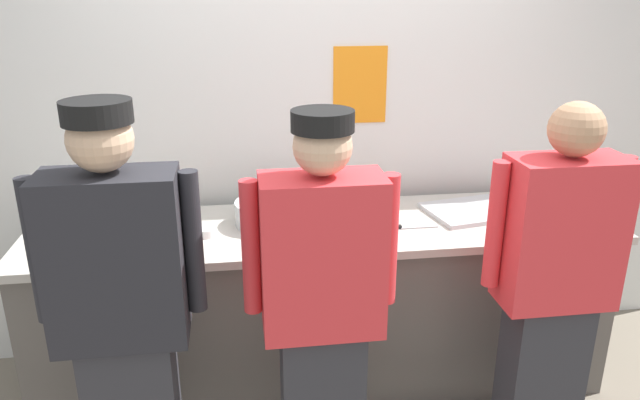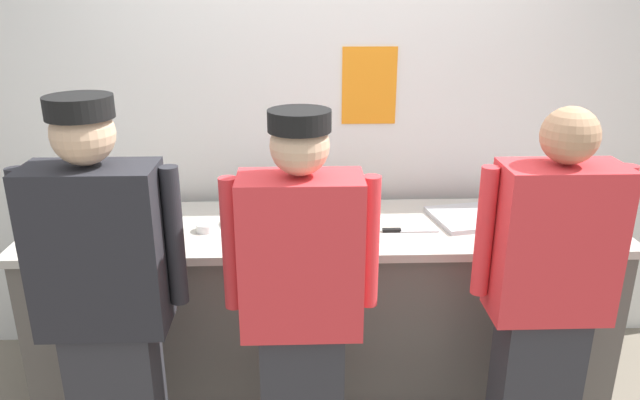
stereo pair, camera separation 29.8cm
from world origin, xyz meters
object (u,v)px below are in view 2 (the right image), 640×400
at_px(chef_center, 302,306).
at_px(plate_stack_rear, 332,215).
at_px(ramekin_green_sauce, 268,237).
at_px(ramekin_orange_sauce, 206,227).
at_px(plate_stack_front, 79,225).
at_px(chef_near_left, 106,303).
at_px(mixing_bowl_steel, 270,211).
at_px(squeeze_bottle_primary, 140,212).
at_px(chefs_knife, 406,230).
at_px(deli_cup, 557,222).
at_px(sheet_tray, 477,217).
at_px(squeeze_bottle_secondary, 305,220).
at_px(squeeze_bottle_spare, 355,195).
at_px(ramekin_yellow_sauce, 557,215).
at_px(chef_far_right, 546,297).

relative_size(chef_center, plate_stack_rear, 7.15).
relative_size(ramekin_green_sauce, ramekin_orange_sauce, 0.95).
bearing_deg(plate_stack_front, chef_near_left, -64.64).
xyz_separation_m(plate_stack_front, mixing_bowl_steel, (0.93, 0.09, 0.03)).
bearing_deg(ramekin_green_sauce, squeeze_bottle_primary, 165.31).
bearing_deg(mixing_bowl_steel, chefs_knife, -12.92).
bearing_deg(deli_cup, sheet_tray, 154.68).
relative_size(plate_stack_front, sheet_tray, 0.45).
relative_size(sheet_tray, ramekin_orange_sauce, 4.57).
xyz_separation_m(squeeze_bottle_secondary, squeeze_bottle_spare, (0.27, 0.33, 0.00)).
relative_size(squeeze_bottle_primary, squeeze_bottle_secondary, 0.98).
distance_m(chef_near_left, squeeze_bottle_primary, 0.72).
distance_m(plate_stack_front, ramekin_yellow_sauce, 2.40).
distance_m(chef_center, ramekin_yellow_sauce, 1.52).
bearing_deg(deli_cup, squeeze_bottle_spare, 164.43).
xyz_separation_m(ramekin_yellow_sauce, ramekin_green_sauce, (-1.47, -0.23, -0.00)).
bearing_deg(ramekin_green_sauce, deli_cup, 3.68).
relative_size(chef_far_right, squeeze_bottle_spare, 7.93).
relative_size(squeeze_bottle_secondary, chefs_knife, 0.73).
xyz_separation_m(chef_far_right, squeeze_bottle_secondary, (-0.97, 0.51, 0.14)).
distance_m(mixing_bowl_steel, squeeze_bottle_secondary, 0.29).
bearing_deg(sheet_tray, ramekin_yellow_sauce, -3.31).
bearing_deg(plate_stack_rear, squeeze_bottle_spare, 39.94).
relative_size(chef_near_left, ramekin_yellow_sauce, 16.85).
relative_size(plate_stack_rear, ramekin_orange_sauce, 2.39).
bearing_deg(ramekin_orange_sauce, chef_center, -55.77).
distance_m(plate_stack_rear, mixing_bowl_steel, 0.32).
bearing_deg(ramekin_orange_sauce, mixing_bowl_steel, 20.37).
distance_m(plate_stack_front, ramekin_orange_sauce, 0.62).
xyz_separation_m(squeeze_bottle_secondary, ramekin_green_sauce, (-0.17, -0.03, -0.07)).
bearing_deg(plate_stack_rear, chefs_knife, -22.84).
bearing_deg(deli_cup, chefs_knife, 179.02).
distance_m(chef_center, ramekin_orange_sauce, 0.83).
bearing_deg(chef_center, mixing_bowl_steel, 101.11).
bearing_deg(plate_stack_front, chef_far_right, -17.26).
bearing_deg(chef_far_right, plate_stack_front, 162.74).
xyz_separation_m(plate_stack_rear, ramekin_green_sauce, (-0.31, -0.25, -0.01)).
bearing_deg(ramekin_green_sauce, plate_stack_front, 169.91).
distance_m(plate_stack_front, squeeze_bottle_spare, 1.38).
relative_size(plate_stack_rear, chefs_knife, 0.84).
bearing_deg(chef_far_right, squeeze_bottle_secondary, 152.14).
bearing_deg(plate_stack_rear, chef_center, -101.28).
height_order(plate_stack_front, mixing_bowl_steel, mixing_bowl_steel).
height_order(plate_stack_rear, deli_cup, deli_cup).
distance_m(chef_center, ramekin_green_sauce, 0.56).
bearing_deg(ramekin_orange_sauce, squeeze_bottle_spare, 16.16).
xyz_separation_m(squeeze_bottle_primary, chefs_knife, (1.30, -0.06, -0.09)).
height_order(squeeze_bottle_secondary, ramekin_green_sauce, squeeze_bottle_secondary).
bearing_deg(plate_stack_rear, chef_near_left, -138.48).
bearing_deg(squeeze_bottle_primary, chefs_knife, -2.74).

